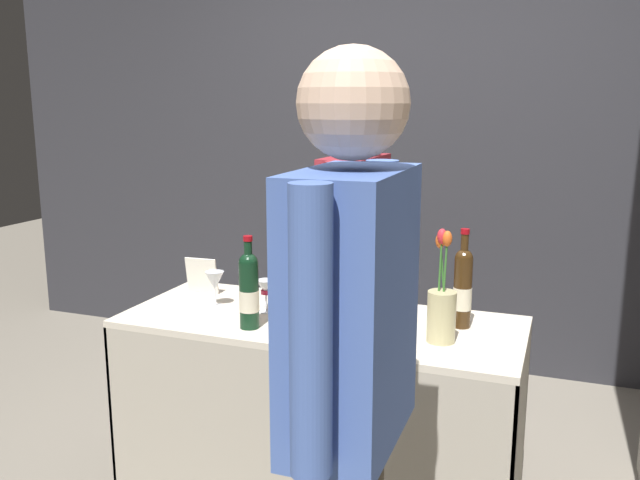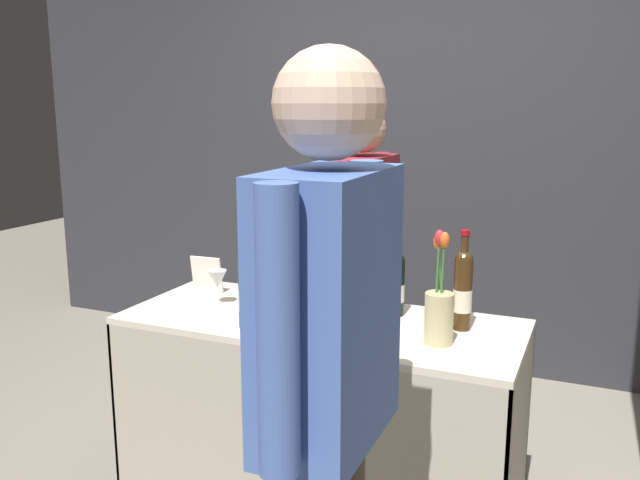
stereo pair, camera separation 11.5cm
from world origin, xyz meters
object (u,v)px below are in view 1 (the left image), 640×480
flower_vase (442,309)px  tasting_table (320,384)px  featured_wine_bottle (324,290)px  wine_glass_mid (214,282)px  wine_glass_near_vendor (266,289)px  taster_foreground_right (350,365)px  vendor_presenter (354,240)px  display_bottle_0 (394,281)px

flower_vase → tasting_table: bearing=170.1°
featured_wine_bottle → wine_glass_mid: bearing=174.6°
wine_glass_near_vendor → taster_foreground_right: (0.64, -0.92, 0.14)m
wine_glass_mid → vendor_presenter: size_ratio=0.09×
flower_vase → taster_foreground_right: taster_foreground_right is taller
tasting_table → display_bottle_0: 0.48m
wine_glass_near_vendor → vendor_presenter: size_ratio=0.08×
featured_wine_bottle → display_bottle_0: size_ratio=0.99×
wine_glass_mid → wine_glass_near_vendor: bearing=2.6°
display_bottle_0 → tasting_table: bearing=-147.1°
vendor_presenter → wine_glass_mid: bearing=-24.4°
wine_glass_mid → tasting_table: bearing=0.2°
featured_wine_bottle → wine_glass_mid: 0.48m
wine_glass_near_vendor → vendor_presenter: 0.72m
wine_glass_mid → flower_vase: flower_vase is taller
tasting_table → flower_vase: flower_vase is taller
wine_glass_near_vendor → featured_wine_bottle: bearing=-12.0°
display_bottle_0 → flower_vase: 0.33m
tasting_table → wine_glass_mid: size_ratio=10.46×
wine_glass_near_vendor → flower_vase: (0.69, -0.09, 0.02)m
wine_glass_near_vendor → taster_foreground_right: bearing=-55.3°
featured_wine_bottle → display_bottle_0: bearing=44.3°
tasting_table → display_bottle_0: size_ratio=5.02×
wine_glass_mid → taster_foreground_right: (0.86, -0.91, 0.13)m
taster_foreground_right → display_bottle_0: bearing=8.6°
wine_glass_mid → display_bottle_0: bearing=13.0°
tasting_table → featured_wine_bottle: featured_wine_bottle is taller
tasting_table → wine_glass_mid: (-0.44, -0.00, 0.36)m
featured_wine_bottle → vendor_presenter: (-0.13, 0.76, 0.03)m
flower_vase → vendor_presenter: size_ratio=0.25×
featured_wine_bottle → flower_vase: bearing=-4.6°
tasting_table → display_bottle_0: (0.24, 0.16, 0.39)m
display_bottle_0 → vendor_presenter: 0.65m
display_bottle_0 → flower_vase: bearing=-47.0°
display_bottle_0 → wine_glass_mid: display_bottle_0 is taller
tasting_table → taster_foreground_right: 1.12m
tasting_table → taster_foreground_right: (0.41, -0.91, 0.49)m
display_bottle_0 → taster_foreground_right: bearing=-80.9°
featured_wine_bottle → wine_glass_near_vendor: size_ratio=2.31×
wine_glass_near_vendor → wine_glass_mid: 0.22m
tasting_table → vendor_presenter: bearing=97.7°
taster_foreground_right → tasting_table: bearing=23.9°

